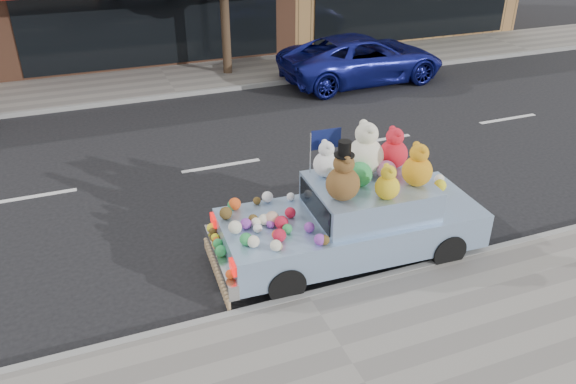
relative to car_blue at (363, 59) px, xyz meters
name	(u,v)px	position (x,y,z in m)	size (l,w,h in m)	color
ground	(221,166)	(-5.85, -4.40, -0.73)	(120.00, 120.00, 0.00)	black
near_sidewalk	(352,367)	(-5.85, -10.90, -0.67)	(60.00, 3.00, 0.12)	gray
far_sidewalk	(168,81)	(-5.85, 2.10, -0.67)	(60.00, 3.00, 0.12)	gray
near_kerb	(308,297)	(-5.85, -9.40, -0.67)	(60.00, 0.12, 0.13)	gray
far_kerb	(177,95)	(-5.85, 0.60, -0.67)	(60.00, 0.12, 0.13)	gray
car_blue	(363,59)	(0.00, 0.00, 0.00)	(2.44, 5.28, 1.47)	navy
art_car	(354,213)	(-4.67, -8.53, 0.08)	(4.56, 1.95, 2.31)	black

